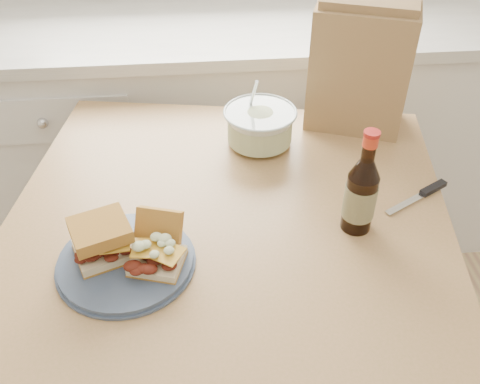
{
  "coord_description": "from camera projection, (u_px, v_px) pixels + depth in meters",
  "views": [
    {
      "loc": [
        -0.01,
        -0.11,
        1.65
      ],
      "look_at": [
        0.07,
        0.78,
        0.92
      ],
      "focal_mm": 40.0,
      "sensor_mm": 36.0,
      "label": 1
    }
  ],
  "objects": [
    {
      "name": "knife",
      "position": [
        426.0,
        192.0,
        1.27
      ],
      "size": [
        0.18,
        0.11,
        0.01
      ],
      "rotation": [
        0.0,
        0.0,
        0.51
      ],
      "color": "silver",
      "rests_on": "dining_table"
    },
    {
      "name": "coleslaw_bowl",
      "position": [
        260.0,
        128.0,
        1.41
      ],
      "size": [
        0.19,
        0.19,
        0.19
      ],
      "color": "silver",
      "rests_on": "dining_table"
    },
    {
      "name": "paper_bag",
      "position": [
        360.0,
        67.0,
        1.43
      ],
      "size": [
        0.3,
        0.25,
        0.33
      ],
      "primitive_type": "cube",
      "rotation": [
        0.0,
        0.0,
        -0.35
      ],
      "color": "#A67E50",
      "rests_on": "dining_table"
    },
    {
      "name": "dining_table",
      "position": [
        228.0,
        258.0,
        1.28
      ],
      "size": [
        1.16,
        1.16,
        0.84
      ],
      "rotation": [
        0.0,
        0.0,
        -0.17
      ],
      "color": "tan",
      "rests_on": "ground"
    },
    {
      "name": "sandwich_right",
      "position": [
        157.0,
        247.0,
        1.07
      ],
      "size": [
        0.12,
        0.16,
        0.09
      ],
      "rotation": [
        0.0,
        0.0,
        -0.29
      ],
      "color": "beige",
      "rests_on": "plate"
    },
    {
      "name": "plate",
      "position": [
        126.0,
        262.0,
        1.1
      ],
      "size": [
        0.28,
        0.28,
        0.02
      ],
      "primitive_type": "cylinder",
      "color": "#3E4C65",
      "rests_on": "dining_table"
    },
    {
      "name": "beer_bottle",
      "position": [
        361.0,
        194.0,
        1.13
      ],
      "size": [
        0.07,
        0.07,
        0.25
      ],
      "rotation": [
        0.0,
        0.0,
        -0.22
      ],
      "color": "black",
      "rests_on": "dining_table"
    },
    {
      "name": "sandwich_left",
      "position": [
        102.0,
        239.0,
        1.07
      ],
      "size": [
        0.14,
        0.13,
        0.08
      ],
      "rotation": [
        0.0,
        0.0,
        0.37
      ],
      "color": "beige",
      "rests_on": "plate"
    },
    {
      "name": "cabinet_run",
      "position": [
        201.0,
        135.0,
        2.14
      ],
      "size": [
        2.5,
        0.64,
        0.94
      ],
      "color": "white",
      "rests_on": "ground"
    }
  ]
}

